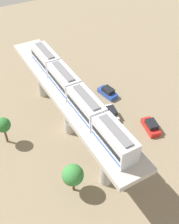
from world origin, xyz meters
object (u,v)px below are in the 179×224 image
Objects in this scene: parked_car_red at (151,126)px; tree_mid_lot at (3,125)px; parked_car_white at (111,113)px; tree_near_viaduct at (73,175)px; train at (74,92)px; parked_car_blue at (108,92)px.

tree_mid_lot reaches higher than parked_car_red.
parked_car_white is 0.88× the size of tree_mid_lot.
train is at bearing -120.10° from tree_near_viaduct.
parked_car_blue is at bearing -174.24° from tree_mid_lot.
tree_mid_lot is (18.22, -3.30, 3.06)m from parked_car_white.
parked_car_white is at bearing -141.45° from tree_near_viaduct.
train is 5.49× the size of tree_near_viaduct.
tree_mid_lot is at bearing -68.26° from tree_near_viaduct.
parked_car_red is 17.68m from tree_near_viaduct.
parked_car_red is 1.01× the size of parked_car_blue.
tree_near_viaduct is (12.83, 10.22, 2.72)m from parked_car_white.
tree_mid_lot is at bearing 1.25° from parked_car_white.
parked_car_red is at bearing 87.34° from parked_car_blue.
parked_car_red is 0.89× the size of tree_mid_lot.
train is 5.40× the size of tree_mid_lot.
train is 13.06m from tree_mid_lot.
parked_car_blue is (-2.78, -5.42, 0.00)m from parked_car_white.
parked_car_white is at bearing 169.74° from tree_mid_lot.
tree_near_viaduct is (4.75, 8.20, -6.61)m from train.
tree_near_viaduct reaches higher than parked_car_red.
train reaches higher than parked_car_red.
tree_near_viaduct is at bearing 59.90° from train.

